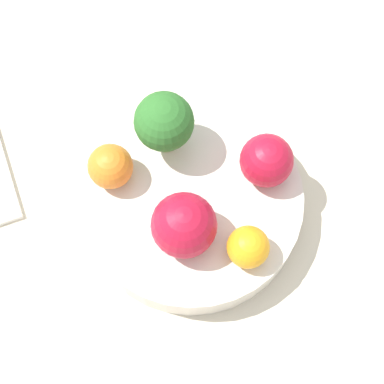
% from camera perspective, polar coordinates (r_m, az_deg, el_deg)
% --- Properties ---
extents(ground_plane, '(6.00, 6.00, 0.00)m').
position_cam_1_polar(ground_plane, '(0.65, 0.00, -2.19)').
color(ground_plane, gray).
extents(table_surface, '(1.20, 1.20, 0.02)m').
position_cam_1_polar(table_surface, '(0.64, 0.00, -1.90)').
color(table_surface, beige).
rests_on(table_surface, ground_plane).
extents(bowl, '(0.21, 0.21, 0.04)m').
position_cam_1_polar(bowl, '(0.61, 0.00, -0.99)').
color(bowl, silver).
rests_on(bowl, table_surface).
extents(broccoli, '(0.05, 0.05, 0.07)m').
position_cam_1_polar(broccoli, '(0.58, -2.49, 6.18)').
color(broccoli, '#99C17A').
rests_on(broccoli, bowl).
extents(apple_red, '(0.05, 0.05, 0.05)m').
position_cam_1_polar(apple_red, '(0.58, 6.64, 2.79)').
color(apple_red, '#B7142D').
rests_on(apple_red, bowl).
extents(apple_green, '(0.06, 0.06, 0.06)m').
position_cam_1_polar(apple_green, '(0.55, -0.72, -2.97)').
color(apple_green, '#B7142D').
rests_on(apple_green, bowl).
extents(orange_front, '(0.04, 0.04, 0.04)m').
position_cam_1_polar(orange_front, '(0.56, 5.02, -4.89)').
color(orange_front, orange).
rests_on(orange_front, bowl).
extents(orange_back, '(0.04, 0.04, 0.04)m').
position_cam_1_polar(orange_back, '(0.59, -7.27, 2.27)').
color(orange_back, orange).
rests_on(orange_back, bowl).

